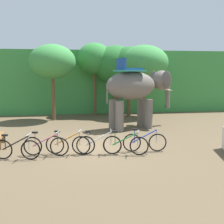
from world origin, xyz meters
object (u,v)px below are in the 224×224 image
Objects in this scene: tree_left at (115,65)px; bike_green at (126,145)px; tree_center at (129,69)px; elephant at (136,88)px; bike_blue at (145,142)px; bike_white at (99,144)px; bike_pink at (46,146)px; tree_right at (52,62)px; bike_black at (16,149)px; tree_far_left at (144,63)px; tree_center_left at (95,59)px; bike_orange at (68,144)px.

bike_green is (-1.28, -10.03, -3.14)m from tree_left.
tree_center is 2.89× the size of bike_green.
elephant is at bearing -96.58° from tree_center.
bike_white is at bearing -176.71° from bike_blue.
tree_right is at bearing 90.42° from bike_pink.
tree_right reaches higher than bike_blue.
bike_green is at bearing -102.70° from tree_center.
bike_black is at bearing -117.48° from tree_left.
tree_far_left is 2.93× the size of bike_green.
tree_center reaches higher than bike_black.
tree_center_left is 3.01× the size of bike_pink.
tree_center_left is at bearing 78.65° from bike_orange.
bike_orange is at bearing -129.11° from elephant.
bike_black is 1.01× the size of bike_orange.
tree_right is 9.46m from bike_green.
bike_blue is (3.81, -8.03, -3.30)m from tree_right.
tree_right is at bearing -147.86° from tree_center_left.
tree_center is 9.50m from bike_blue.
tree_far_left is 11.74m from bike_black.
tree_right is 8.69m from bike_pink.
tree_right is at bearing -169.55° from tree_center.
bike_pink is at bearing -119.23° from tree_center.
bike_black is 1.84m from bike_orange.
tree_center reaches higher than bike_white.
bike_pink is at bearing -179.98° from bike_blue.
bike_green is at bearing -108.87° from tree_far_left.
tree_far_left is at bearing -23.67° from tree_center.
elephant is at bearing 41.94° from bike_black.
tree_left is at bearing 82.70° from bike_green.
tree_right is 9.48m from bike_blue.
bike_orange is at bearing -109.50° from tree_left.
bike_black is 3.93m from bike_green.
tree_right reaches higher than elephant.
bike_pink is (-2.75, -9.80, -3.55)m from tree_center_left.
tree_center_left is 1.04× the size of tree_far_left.
bike_black is at bearing -122.98° from tree_center.
tree_left reaches higher than bike_green.
tree_center is at bearing 60.77° from bike_pink.
bike_black is (-0.94, -8.34, -3.30)m from tree_right.
bike_orange is at bearing -101.35° from tree_center_left.
tree_right is 0.98× the size of tree_far_left.
tree_far_left is 2.85× the size of bike_white.
bike_green is (0.18, -10.11, -3.55)m from tree_center_left.
tree_far_left reaches higher than bike_blue.
bike_white is (-3.07, -9.07, -2.87)m from tree_center.
bike_green is (2.99, -8.34, -3.30)m from tree_right.
bike_green is (0.98, -0.21, 0.00)m from bike_white.
tree_center_left is 10.78m from bike_pink.
bike_white is (2.01, -8.14, -3.30)m from tree_right.
tree_right is 2.89× the size of bike_green.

